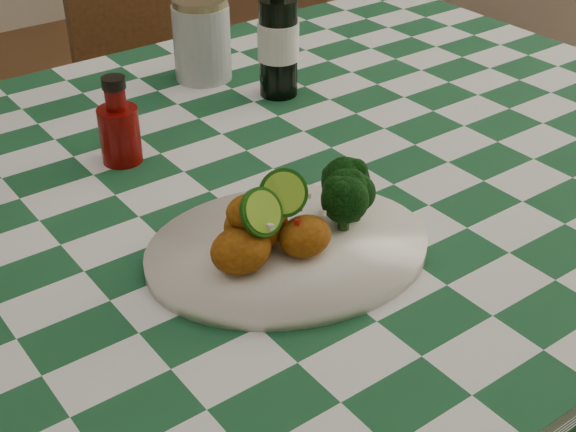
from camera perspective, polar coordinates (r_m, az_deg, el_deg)
dining_table at (r=1.29m, az=-4.67°, el=-13.37°), size 1.66×1.06×0.79m
plate at (r=0.92m, az=0.00°, el=-2.43°), size 0.39×0.35×0.02m
fried_chicken_pile at (r=0.88m, az=-1.14°, el=-0.22°), size 0.13×0.09×0.08m
broccoli_side at (r=0.95m, az=3.70°, el=1.79°), size 0.09×0.09×0.07m
ketchup_bottle at (r=1.11m, az=-11.99°, el=6.68°), size 0.06×0.06×0.12m
mason_jar at (r=1.36m, az=-6.15°, el=12.40°), size 0.10×0.10×0.14m
beer_bottle at (r=1.28m, az=-0.70°, el=13.34°), size 0.08×0.08×0.23m
wooden_chair_right at (r=1.93m, az=-7.28°, el=4.56°), size 0.44×0.46×0.84m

